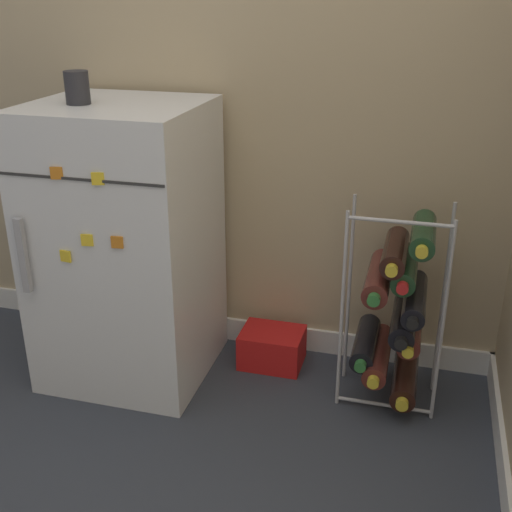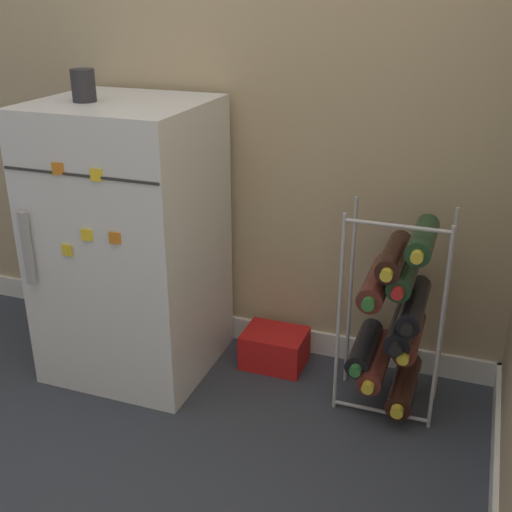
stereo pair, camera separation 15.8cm
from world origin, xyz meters
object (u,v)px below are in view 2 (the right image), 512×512
object	(u,v)px
mini_fridge	(131,241)
wine_rack	(396,315)
fridge_top_cup	(83,85)
soda_box	(275,348)

from	to	relation	value
mini_fridge	wine_rack	bearing A→B (deg)	2.76
mini_fridge	wine_rack	size ratio (longest dim) A/B	1.41
wine_rack	fridge_top_cup	xyz separation A→B (m)	(-1.00, -0.09, 0.66)
soda_box	wine_rack	bearing A→B (deg)	-13.20
mini_fridge	soda_box	size ratio (longest dim) A/B	4.25
fridge_top_cup	wine_rack	bearing A→B (deg)	5.36
mini_fridge	fridge_top_cup	xyz separation A→B (m)	(-0.09, -0.05, 0.52)
fridge_top_cup	soda_box	bearing A→B (deg)	18.92
wine_rack	fridge_top_cup	distance (m)	1.20
mini_fridge	soda_box	world-z (taller)	mini_fridge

